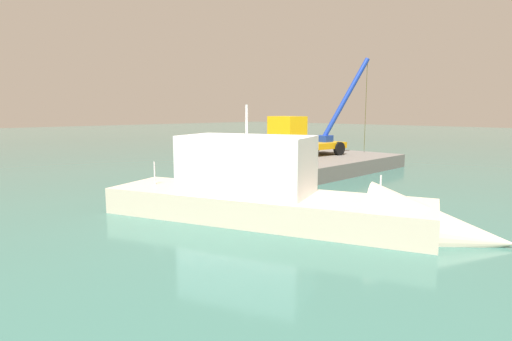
{
  "coord_description": "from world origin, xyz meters",
  "views": [
    {
      "loc": [
        19.58,
        18.05,
        4.26
      ],
      "look_at": [
        1.61,
        0.24,
        0.58
      ],
      "focal_mm": 28.73,
      "sensor_mm": 36.0,
      "label": 1
    }
  ],
  "objects_px": {
    "moored_yacht": "(307,211)",
    "dock_worker": "(305,148)",
    "salvaged_car": "(256,171)",
    "crane_truck": "(301,136)"
  },
  "relations": [
    {
      "from": "crane_truck",
      "to": "salvaged_car",
      "type": "xyz_separation_m",
      "value": [
        6.32,
        1.63,
        -1.74
      ]
    },
    {
      "from": "crane_truck",
      "to": "moored_yacht",
      "type": "bearing_deg",
      "value": 39.51
    },
    {
      "from": "salvaged_car",
      "to": "moored_yacht",
      "type": "distance_m",
      "value": 9.46
    },
    {
      "from": "salvaged_car",
      "to": "crane_truck",
      "type": "bearing_deg",
      "value": -165.49
    },
    {
      "from": "moored_yacht",
      "to": "crane_truck",
      "type": "bearing_deg",
      "value": -140.49
    },
    {
      "from": "moored_yacht",
      "to": "dock_worker",
      "type": "bearing_deg",
      "value": -141.44
    },
    {
      "from": "salvaged_car",
      "to": "moored_yacht",
      "type": "xyz_separation_m",
      "value": [
        5.23,
        7.88,
        -0.17
      ]
    },
    {
      "from": "dock_worker",
      "to": "moored_yacht",
      "type": "height_order",
      "value": "moored_yacht"
    },
    {
      "from": "dock_worker",
      "to": "moored_yacht",
      "type": "relative_size",
      "value": 0.12
    },
    {
      "from": "dock_worker",
      "to": "moored_yacht",
      "type": "bearing_deg",
      "value": 38.56
    }
  ]
}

